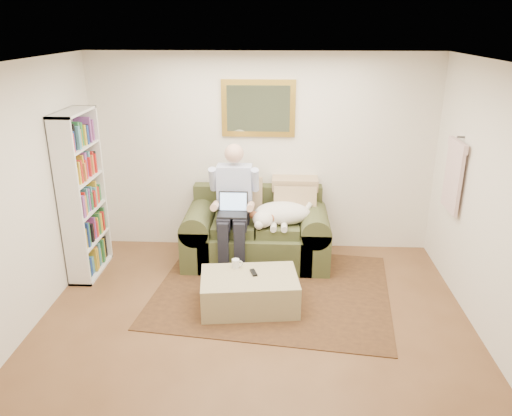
# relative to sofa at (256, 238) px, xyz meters

# --- Properties ---
(room_shell) EXTENTS (4.51, 5.00, 2.61)m
(room_shell) POSITION_rel_sofa_xyz_m (0.05, -1.65, 0.98)
(room_shell) COLOR brown
(room_shell) RESTS_ON ground
(rug) EXTENTS (2.89, 2.43, 0.01)m
(rug) POSITION_rel_sofa_xyz_m (0.22, -0.77, -0.31)
(rug) COLOR #342115
(rug) RESTS_ON room_shell
(sofa) EXTENTS (1.83, 0.93, 1.10)m
(sofa) POSITION_rel_sofa_xyz_m (0.00, 0.00, 0.00)
(sofa) COLOR #444F29
(sofa) RESTS_ON room_shell
(seated_man) EXTENTS (0.60, 0.86, 1.54)m
(seated_man) POSITION_rel_sofa_xyz_m (-0.28, -0.17, 0.45)
(seated_man) COLOR #8C97D8
(seated_man) RESTS_ON sofa
(laptop) EXTENTS (0.36, 0.28, 0.26)m
(laptop) POSITION_rel_sofa_xyz_m (-0.28, -0.24, 0.49)
(laptop) COLOR black
(laptop) RESTS_ON seated_man
(sleeping_dog) EXTENTS (0.76, 0.47, 0.28)m
(sleeping_dog) POSITION_rel_sofa_xyz_m (0.33, -0.09, 0.38)
(sleeping_dog) COLOR white
(sleeping_dog) RESTS_ON sofa
(ottoman) EXTENTS (1.10, 0.78, 0.38)m
(ottoman) POSITION_rel_sofa_xyz_m (-0.02, -1.15, -0.13)
(ottoman) COLOR tan
(ottoman) RESTS_ON room_shell
(coffee_mug) EXTENTS (0.08, 0.08, 0.10)m
(coffee_mug) POSITION_rel_sofa_xyz_m (-0.18, -0.95, 0.11)
(coffee_mug) COLOR white
(coffee_mug) RESTS_ON ottoman
(tv_remote) EXTENTS (0.09, 0.16, 0.02)m
(tv_remote) POSITION_rel_sofa_xyz_m (0.02, -1.08, 0.07)
(tv_remote) COLOR black
(tv_remote) RESTS_ON ottoman
(bookshelf) EXTENTS (0.28, 0.80, 2.00)m
(bookshelf) POSITION_rel_sofa_xyz_m (-2.05, -0.40, 0.68)
(bookshelf) COLOR white
(bookshelf) RESTS_ON room_shell
(wall_mirror) EXTENTS (0.94, 0.04, 0.72)m
(wall_mirror) POSITION_rel_sofa_xyz_m (0.00, 0.47, 1.58)
(wall_mirror) COLOR gold
(wall_mirror) RESTS_ON room_shell
(hanging_shirt) EXTENTS (0.06, 0.52, 0.90)m
(hanging_shirt) POSITION_rel_sofa_xyz_m (2.24, -0.40, 1.03)
(hanging_shirt) COLOR beige
(hanging_shirt) RESTS_ON room_shell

